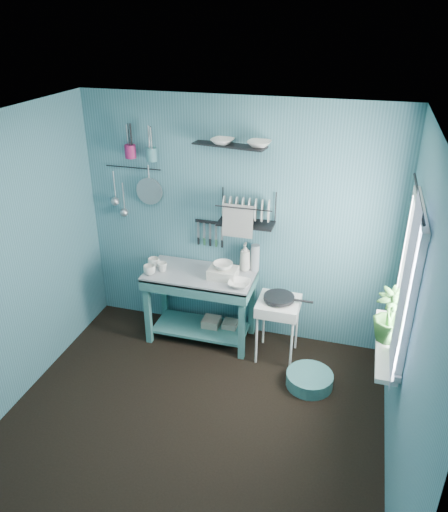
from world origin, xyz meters
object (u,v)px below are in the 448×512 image
(hotplate_stand, at_px, (277,329))
(storage_tin_large, at_px, (211,327))
(work_counter, at_px, (201,306))
(soap_bottle, at_px, (245,257))
(wash_tub, at_px, (223,273))
(potted_plant, at_px, (390,315))
(dish_rack, at_px, (246,209))
(utensil_cup_magenta, at_px, (130,151))
(mug_right, at_px, (154,263))
(water_bottle, at_px, (255,258))
(utensil_cup_teal, at_px, (151,154))
(floor_basin, at_px, (309,380))
(colander, at_px, (149,191))
(storage_tin_small, at_px, (230,329))
(frying_pan, at_px, (279,298))
(mug_mid, at_px, (163,267))
(mug_left, at_px, (150,270))

(hotplate_stand, height_order, storage_tin_large, hotplate_stand)
(work_counter, height_order, soap_bottle, soap_bottle)
(wash_tub, height_order, potted_plant, potted_plant)
(dish_rack, distance_m, utensil_cup_magenta, 1.29)
(mug_right, bearing_deg, hotplate_stand, -3.81)
(work_counter, relative_size, hotplate_stand, 1.71)
(soap_bottle, distance_m, dish_rack, 0.53)
(storage_tin_large, bearing_deg, water_bottle, 22.04)
(utensil_cup_teal, relative_size, floor_basin, 0.30)
(water_bottle, bearing_deg, mug_right, -167.83)
(water_bottle, xyz_separation_m, colander, (-1.13, 0.02, 0.60))
(wash_tub, bearing_deg, floor_basin, -24.17)
(water_bottle, height_order, storage_tin_small, water_bottle)
(mug_right, xyz_separation_m, storage_tin_small, (0.80, 0.08, -0.73))
(work_counter, bearing_deg, storage_tin_small, 11.56)
(dish_rack, bearing_deg, frying_pan, -37.08)
(work_counter, distance_m, mug_mid, 0.58)
(mug_left, xyz_separation_m, frying_pan, (1.31, 0.07, -0.15))
(mug_right, bearing_deg, utensil_cup_magenta, 142.08)
(potted_plant, bearing_deg, soap_bottle, 146.42)
(storage_tin_large, bearing_deg, dish_rack, 18.05)
(mug_right, relative_size, utensil_cup_teal, 0.95)
(potted_plant, bearing_deg, frying_pan, 146.99)
(mug_left, bearing_deg, mug_mid, 45.00)
(wash_tub, bearing_deg, mug_right, 178.47)
(utensil_cup_teal, relative_size, storage_tin_small, 0.65)
(dish_rack, bearing_deg, mug_mid, -170.48)
(work_counter, bearing_deg, dish_rack, 16.74)
(floor_basin, bearing_deg, mug_right, 165.16)
(soap_bottle, height_order, colander, colander)
(wash_tub, bearing_deg, work_counter, 175.43)
(work_counter, distance_m, mug_left, 0.67)
(colander, distance_m, storage_tin_small, 1.69)
(soap_bottle, height_order, water_bottle, soap_bottle)
(mug_right, relative_size, colander, 0.44)
(wash_tub, relative_size, storage_tin_large, 1.27)
(mug_mid, bearing_deg, dish_rack, 15.04)
(water_bottle, height_order, storage_tin_large, water_bottle)
(work_counter, relative_size, storage_tin_large, 5.03)
(mug_left, bearing_deg, storage_tin_large, 19.90)
(mug_left, xyz_separation_m, utensil_cup_teal, (-0.06, 0.37, 1.08))
(colander, bearing_deg, work_counter, -21.46)
(storage_tin_small, bearing_deg, wash_tub, -116.57)
(hotplate_stand, height_order, utensil_cup_teal, utensil_cup_teal)
(colander, bearing_deg, soap_bottle, -2.13)
(wash_tub, relative_size, colander, 1.00)
(potted_plant, bearing_deg, floor_basin, 155.69)
(utensil_cup_magenta, height_order, storage_tin_large, utensil_cup_magenta)
(mug_left, distance_m, mug_mid, 0.14)
(floor_basin, bearing_deg, utensil_cup_magenta, 161.53)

